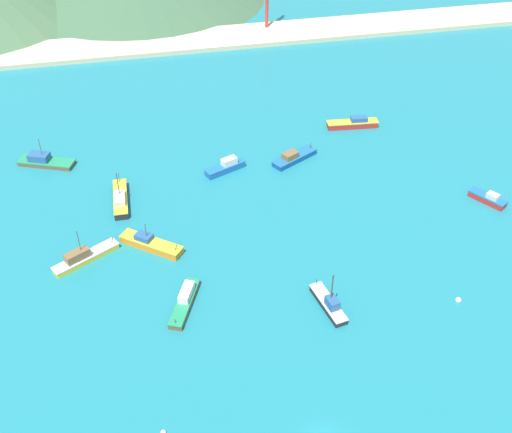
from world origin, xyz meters
name	(u,v)px	position (x,y,z in m)	size (l,w,h in m)	color
ground	(267,274)	(0.00, 30.00, -0.25)	(260.00, 280.00, 0.50)	teal
fishing_boat_0	(185,301)	(-13.07, 26.10, 0.80)	(5.82, 9.82, 2.21)	brown
fishing_boat_1	(329,304)	(7.13, 20.95, 0.83)	(3.45, 8.62, 6.80)	#232328
fishing_boat_2	(121,199)	(-21.01, 53.16, 0.91)	(2.60, 10.66, 6.53)	#232328
fishing_boat_3	(45,161)	(-34.69, 68.96, 0.79)	(11.12, 7.03, 5.58)	brown
fishing_boat_4	(294,157)	(12.42, 59.98, 0.74)	(9.89, 7.04, 2.17)	#14478C
fishing_boat_5	(84,257)	(-27.40, 38.90, 0.86)	(10.63, 7.24, 6.19)	gold
fishing_boat_6	(353,123)	(28.04, 69.86, 0.85)	(10.94, 3.38, 2.29)	red
fishing_boat_7	(488,198)	(42.47, 39.56, 0.76)	(5.28, 6.75, 2.09)	red
fishing_boat_8	(226,167)	(-1.07, 59.25, 0.91)	(8.24, 5.11, 2.51)	#1E5BA8
fishing_boat_10	(151,244)	(-16.87, 39.94, 0.82)	(10.00, 8.61, 4.71)	orange
buoy_1	(458,300)	(26.13, 18.21, 0.15)	(0.87, 0.87, 0.87)	silver
buoy_2	(163,433)	(-18.34, 5.60, 0.12)	(0.69, 0.69, 0.69)	silver
beach_strip	(188,41)	(0.00, 121.81, 0.60)	(247.00, 14.61, 1.20)	beige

